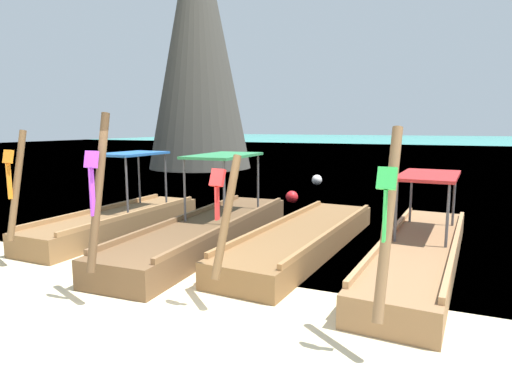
{
  "coord_description": "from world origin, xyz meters",
  "views": [
    {
      "loc": [
        3.68,
        -4.21,
        2.57
      ],
      "look_at": [
        0.0,
        4.2,
        1.18
      ],
      "focal_mm": 30.61,
      "sensor_mm": 36.0,
      "label": 1
    }
  ],
  "objects_px": {
    "karst_rock": "(196,41)",
    "mooring_buoy_far": "(317,180)",
    "longtail_boat_violet_ribbon": "(208,229)",
    "mooring_buoy_near": "(292,197)",
    "longtail_boat_green_ribbon": "(420,251)",
    "longtail_boat_red_ribbon": "(305,238)",
    "longtail_boat_orange_ribbon": "(118,220)"
  },
  "relations": [
    {
      "from": "longtail_boat_violet_ribbon",
      "to": "longtail_boat_green_ribbon",
      "type": "xyz_separation_m",
      "value": [
        4.37,
        0.16,
        -0.02
      ]
    },
    {
      "from": "longtail_boat_orange_ribbon",
      "to": "karst_rock",
      "type": "height_order",
      "value": "karst_rock"
    },
    {
      "from": "longtail_boat_violet_ribbon",
      "to": "longtail_boat_green_ribbon",
      "type": "height_order",
      "value": "longtail_boat_violet_ribbon"
    },
    {
      "from": "longtail_boat_violet_ribbon",
      "to": "mooring_buoy_far",
      "type": "bearing_deg",
      "value": 92.44
    },
    {
      "from": "karst_rock",
      "to": "longtail_boat_violet_ribbon",
      "type": "bearing_deg",
      "value": -58.28
    },
    {
      "from": "karst_rock",
      "to": "mooring_buoy_far",
      "type": "relative_size",
      "value": 34.87
    },
    {
      "from": "longtail_boat_green_ribbon",
      "to": "mooring_buoy_far",
      "type": "distance_m",
      "value": 11.21
    },
    {
      "from": "mooring_buoy_near",
      "to": "longtail_boat_orange_ribbon",
      "type": "bearing_deg",
      "value": -114.16
    },
    {
      "from": "longtail_boat_green_ribbon",
      "to": "longtail_boat_red_ribbon",
      "type": "bearing_deg",
      "value": 173.91
    },
    {
      "from": "mooring_buoy_far",
      "to": "longtail_boat_red_ribbon",
      "type": "bearing_deg",
      "value": -75.7
    },
    {
      "from": "longtail_boat_violet_ribbon",
      "to": "longtail_boat_green_ribbon",
      "type": "bearing_deg",
      "value": 2.09
    },
    {
      "from": "longtail_boat_orange_ribbon",
      "to": "karst_rock",
      "type": "relative_size",
      "value": 0.34
    },
    {
      "from": "longtail_boat_green_ribbon",
      "to": "karst_rock",
      "type": "relative_size",
      "value": 0.44
    },
    {
      "from": "longtail_boat_red_ribbon",
      "to": "longtail_boat_green_ribbon",
      "type": "distance_m",
      "value": 2.3
    },
    {
      "from": "karst_rock",
      "to": "mooring_buoy_far",
      "type": "xyz_separation_m",
      "value": [
        9.01,
        -4.99,
        -7.34
      ]
    },
    {
      "from": "longtail_boat_violet_ribbon",
      "to": "karst_rock",
      "type": "height_order",
      "value": "karst_rock"
    },
    {
      "from": "longtail_boat_violet_ribbon",
      "to": "mooring_buoy_near",
      "type": "bearing_deg",
      "value": 89.66
    },
    {
      "from": "longtail_boat_green_ribbon",
      "to": "mooring_buoy_near",
      "type": "bearing_deg",
      "value": 128.79
    },
    {
      "from": "longtail_boat_green_ribbon",
      "to": "mooring_buoy_near",
      "type": "xyz_separation_m",
      "value": [
        -4.33,
        5.39,
        -0.09
      ]
    },
    {
      "from": "longtail_boat_green_ribbon",
      "to": "mooring_buoy_near",
      "type": "distance_m",
      "value": 6.92
    },
    {
      "from": "longtail_boat_violet_ribbon",
      "to": "mooring_buoy_near",
      "type": "xyz_separation_m",
      "value": [
        0.03,
        5.55,
        -0.11
      ]
    },
    {
      "from": "longtail_boat_red_ribbon",
      "to": "mooring_buoy_near",
      "type": "distance_m",
      "value": 5.54
    },
    {
      "from": "longtail_boat_red_ribbon",
      "to": "mooring_buoy_far",
      "type": "distance_m",
      "value": 10.2
    },
    {
      "from": "longtail_boat_orange_ribbon",
      "to": "longtail_boat_green_ribbon",
      "type": "xyz_separation_m",
      "value": [
        6.85,
        0.21,
        -0.02
      ]
    },
    {
      "from": "longtail_boat_violet_ribbon",
      "to": "karst_rock",
      "type": "relative_size",
      "value": 0.44
    },
    {
      "from": "longtail_boat_red_ribbon",
      "to": "karst_rock",
      "type": "distance_m",
      "value": 20.2
    },
    {
      "from": "longtail_boat_violet_ribbon",
      "to": "karst_rock",
      "type": "bearing_deg",
      "value": 121.72
    },
    {
      "from": "mooring_buoy_near",
      "to": "longtail_boat_red_ribbon",
      "type": "bearing_deg",
      "value": -68.3
    },
    {
      "from": "longtail_boat_violet_ribbon",
      "to": "karst_rock",
      "type": "xyz_separation_m",
      "value": [
        -9.45,
        15.28,
        7.25
      ]
    },
    {
      "from": "mooring_buoy_far",
      "to": "longtail_boat_green_ribbon",
      "type": "bearing_deg",
      "value": -64.63
    },
    {
      "from": "karst_rock",
      "to": "mooring_buoy_far",
      "type": "bearing_deg",
      "value": -29.0
    },
    {
      "from": "mooring_buoy_near",
      "to": "mooring_buoy_far",
      "type": "bearing_deg",
      "value": 95.69
    }
  ]
}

